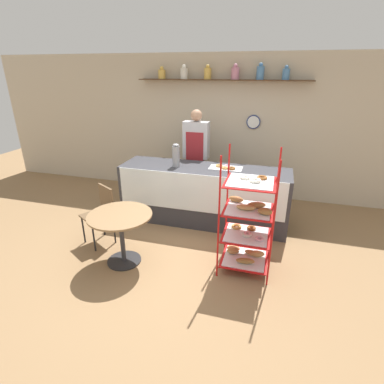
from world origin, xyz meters
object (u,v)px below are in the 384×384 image
cafe_chair (102,209)px  coffee_carafe (176,155)px  cafe_table (121,226)px  pastry_rack (247,223)px  person_worker (196,155)px  donut_tray_counter (226,168)px

cafe_chair → coffee_carafe: (0.82, 0.97, 0.61)m
cafe_table → coffee_carafe: coffee_carafe is taller
cafe_table → cafe_chair: (-0.53, 0.40, -0.02)m
pastry_rack → person_worker: person_worker is taller
cafe_table → cafe_chair: size_ratio=0.96×
cafe_chair → pastry_rack: bearing=28.0°
person_worker → coffee_carafe: person_worker is taller
person_worker → cafe_chair: 1.99m
pastry_rack → coffee_carafe: 1.72m
cafe_table → cafe_chair: cafe_chair is taller
coffee_carafe → donut_tray_counter: size_ratio=0.73×
cafe_table → donut_tray_counter: bearing=53.9°
pastry_rack → coffee_carafe: size_ratio=4.16×
cafe_table → donut_tray_counter: (1.08, 1.49, 0.43)m
pastry_rack → person_worker: size_ratio=0.88×
pastry_rack → donut_tray_counter: pastry_rack is taller
pastry_rack → cafe_chair: bearing=178.1°
donut_tray_counter → coffee_carafe: bearing=-172.1°
person_worker → coffee_carafe: (-0.14, -0.70, 0.17)m
cafe_table → cafe_chair: bearing=142.7°
person_worker → donut_tray_counter: person_worker is taller
cafe_table → donut_tray_counter: size_ratio=1.59×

